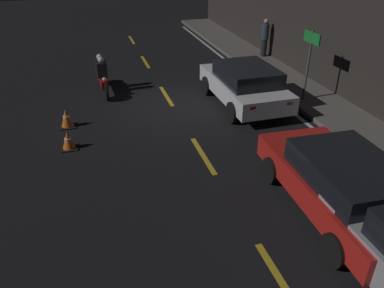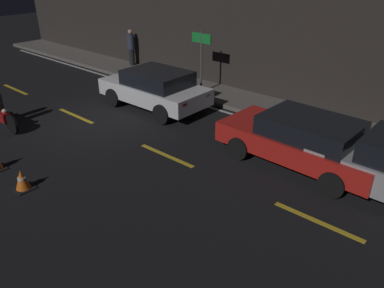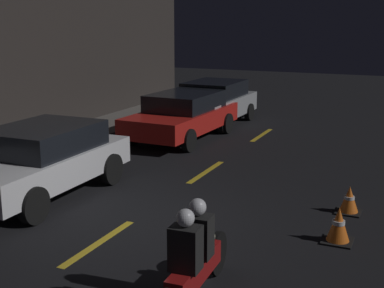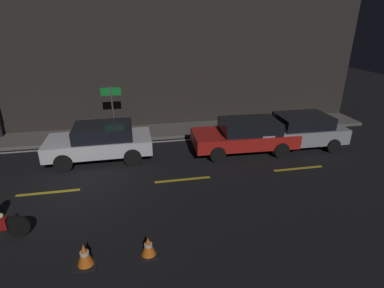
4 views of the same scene
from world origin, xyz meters
The scene contains 13 objects.
ground_plane centered at (0.00, 0.00, 0.00)m, with size 56.00×56.00×0.00m, color black.
raised_curb centered at (0.00, 4.99, 0.08)m, with size 28.00×1.92×0.15m.
building_front centered at (0.00, 6.10, 3.38)m, with size 28.00×0.30×6.76m.
lane_dash_c centered at (-1.00, 0.00, 0.00)m, with size 2.00×0.14×0.01m.
lane_dash_d centered at (3.50, 0.00, 0.00)m, with size 2.00×0.14×0.01m.
lane_dash_e centered at (8.00, 0.00, 0.00)m, with size 2.00×0.14×0.01m.
lane_solid_kerb centered at (0.00, 3.77, 0.00)m, with size 25.20×0.14×0.01m.
sedan_white centered at (0.56, 2.43, 0.77)m, with size 4.12×2.04×1.43m.
taxi_red centered at (6.56, 2.04, 0.74)m, with size 4.41×2.12×1.38m.
hatchback_silver centered at (9.06, 2.07, 0.77)m, with size 4.04×2.03×1.46m.
traffic_cone_near centered at (0.63, -3.53, 0.29)m, with size 0.48×0.48×0.59m.
traffic_cone_mid centered at (2.08, -3.49, 0.25)m, with size 0.45×0.45×0.52m.
shop_sign centered at (1.00, 4.52, 1.84)m, with size 0.90×0.08×2.40m.
Camera 4 is at (2.01, -9.27, 5.25)m, focal length 28.00 mm.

